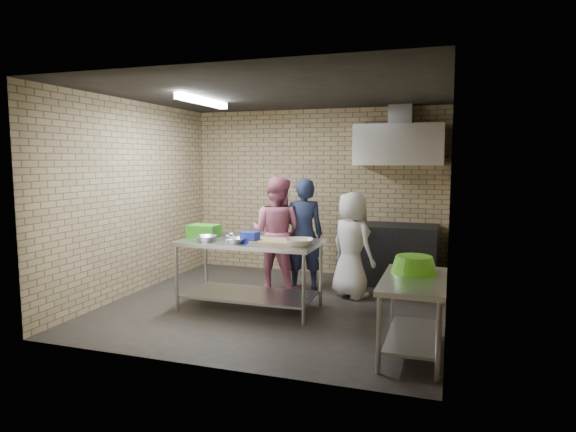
{
  "coord_description": "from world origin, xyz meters",
  "views": [
    {
      "loc": [
        2.1,
        -5.86,
        1.88
      ],
      "look_at": [
        0.1,
        0.2,
        1.15
      ],
      "focal_mm": 30.76,
      "sensor_mm": 36.0,
      "label": 1
    }
  ],
  "objects_px": {
    "woman_pink": "(277,233)",
    "bottle_red": "(404,150)",
    "side_counter": "(413,316)",
    "blue_tub": "(250,237)",
    "green_basin": "(414,264)",
    "stove": "(396,254)",
    "woman_white": "(352,245)",
    "man_navy": "(303,234)",
    "green_crate": "(204,231)",
    "prep_table": "(250,275)"
  },
  "relations": [
    {
      "from": "woman_white",
      "to": "bottle_red",
      "type": "bearing_deg",
      "value": -81.08
    },
    {
      "from": "green_crate",
      "to": "man_navy",
      "type": "xyz_separation_m",
      "value": [
        1.07,
        0.99,
        -0.14
      ]
    },
    {
      "from": "bottle_red",
      "to": "blue_tub",
      "type": "bearing_deg",
      "value": -126.12
    },
    {
      "from": "woman_white",
      "to": "green_crate",
      "type": "bearing_deg",
      "value": 59.16
    },
    {
      "from": "woman_pink",
      "to": "bottle_red",
      "type": "bearing_deg",
      "value": -140.28
    },
    {
      "from": "woman_pink",
      "to": "man_navy",
      "type": "bearing_deg",
      "value": -160.25
    },
    {
      "from": "prep_table",
      "to": "blue_tub",
      "type": "height_order",
      "value": "blue_tub"
    },
    {
      "from": "green_basin",
      "to": "man_navy",
      "type": "bearing_deg",
      "value": 133.99
    },
    {
      "from": "bottle_red",
      "to": "man_navy",
      "type": "height_order",
      "value": "bottle_red"
    },
    {
      "from": "stove",
      "to": "man_navy",
      "type": "bearing_deg",
      "value": -148.36
    },
    {
      "from": "side_counter",
      "to": "man_navy",
      "type": "relative_size",
      "value": 0.74
    },
    {
      "from": "prep_table",
      "to": "side_counter",
      "type": "relative_size",
      "value": 1.46
    },
    {
      "from": "green_basin",
      "to": "man_navy",
      "type": "relative_size",
      "value": 0.28
    },
    {
      "from": "green_crate",
      "to": "woman_pink",
      "type": "distance_m",
      "value": 1.15
    },
    {
      "from": "woman_pink",
      "to": "woman_white",
      "type": "distance_m",
      "value": 1.12
    },
    {
      "from": "green_basin",
      "to": "bottle_red",
      "type": "bearing_deg",
      "value": 97.9
    },
    {
      "from": "green_crate",
      "to": "woman_pink",
      "type": "height_order",
      "value": "woman_pink"
    },
    {
      "from": "prep_table",
      "to": "bottle_red",
      "type": "height_order",
      "value": "bottle_red"
    },
    {
      "from": "blue_tub",
      "to": "green_crate",
      "type": "bearing_deg",
      "value": 163.65
    },
    {
      "from": "prep_table",
      "to": "stove",
      "type": "xyz_separation_m",
      "value": [
        1.62,
        1.88,
        0.01
      ]
    },
    {
      "from": "stove",
      "to": "blue_tub",
      "type": "height_order",
      "value": "blue_tub"
    },
    {
      "from": "side_counter",
      "to": "woman_white",
      "type": "bearing_deg",
      "value": 117.6
    },
    {
      "from": "side_counter",
      "to": "blue_tub",
      "type": "bearing_deg",
      "value": 159.01
    },
    {
      "from": "green_basin",
      "to": "man_navy",
      "type": "height_order",
      "value": "man_navy"
    },
    {
      "from": "woman_pink",
      "to": "green_crate",
      "type": "bearing_deg",
      "value": 58.71
    },
    {
      "from": "side_counter",
      "to": "woman_pink",
      "type": "bearing_deg",
      "value": 137.52
    },
    {
      "from": "stove",
      "to": "man_navy",
      "type": "distance_m",
      "value": 1.5
    },
    {
      "from": "green_basin",
      "to": "side_counter",
      "type": "bearing_deg",
      "value": -85.43
    },
    {
      "from": "side_counter",
      "to": "blue_tub",
      "type": "relative_size",
      "value": 6.18
    },
    {
      "from": "stove",
      "to": "woman_white",
      "type": "bearing_deg",
      "value": -118.72
    },
    {
      "from": "prep_table",
      "to": "woman_white",
      "type": "height_order",
      "value": "woman_white"
    },
    {
      "from": "stove",
      "to": "blue_tub",
      "type": "relative_size",
      "value": 6.18
    },
    {
      "from": "bottle_red",
      "to": "green_basin",
      "type": "bearing_deg",
      "value": -82.1
    },
    {
      "from": "stove",
      "to": "man_navy",
      "type": "xyz_separation_m",
      "value": [
        -1.24,
        -0.77,
        0.36
      ]
    },
    {
      "from": "blue_tub",
      "to": "woman_pink",
      "type": "height_order",
      "value": "woman_pink"
    },
    {
      "from": "woman_white",
      "to": "green_basin",
      "type": "bearing_deg",
      "value": 155.13
    },
    {
      "from": "side_counter",
      "to": "blue_tub",
      "type": "height_order",
      "value": "blue_tub"
    },
    {
      "from": "green_crate",
      "to": "blue_tub",
      "type": "bearing_deg",
      "value": -16.35
    },
    {
      "from": "prep_table",
      "to": "green_crate",
      "type": "bearing_deg",
      "value": 170.27
    },
    {
      "from": "green_crate",
      "to": "green_basin",
      "type": "distance_m",
      "value": 2.85
    },
    {
      "from": "green_basin",
      "to": "green_crate",
      "type": "bearing_deg",
      "value": 164.85
    },
    {
      "from": "bottle_red",
      "to": "man_navy",
      "type": "relative_size",
      "value": 0.11
    },
    {
      "from": "prep_table",
      "to": "green_basin",
      "type": "xyz_separation_m",
      "value": [
        2.05,
        -0.62,
        0.4
      ]
    },
    {
      "from": "blue_tub",
      "to": "side_counter",
      "type": "bearing_deg",
      "value": -20.99
    },
    {
      "from": "stove",
      "to": "woman_white",
      "type": "distance_m",
      "value": 1.09
    },
    {
      "from": "green_crate",
      "to": "woman_white",
      "type": "relative_size",
      "value": 0.27
    },
    {
      "from": "side_counter",
      "to": "blue_tub",
      "type": "xyz_separation_m",
      "value": [
        -2.02,
        0.77,
        0.56
      ]
    },
    {
      "from": "green_basin",
      "to": "woman_pink",
      "type": "xyz_separation_m",
      "value": [
        -2.05,
        1.64,
        -0.02
      ]
    },
    {
      "from": "stove",
      "to": "blue_tub",
      "type": "xyz_separation_m",
      "value": [
        -1.57,
        -1.98,
        0.49
      ]
    },
    {
      "from": "green_crate",
      "to": "man_navy",
      "type": "height_order",
      "value": "man_navy"
    }
  ]
}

